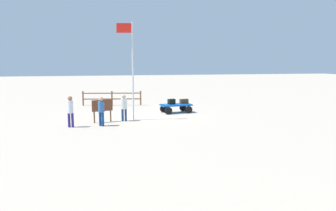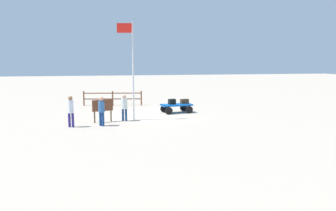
% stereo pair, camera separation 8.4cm
% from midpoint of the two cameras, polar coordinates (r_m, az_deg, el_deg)
% --- Properties ---
extents(ground_plane, '(120.00, 120.00, 0.00)m').
position_cam_midpoint_polar(ground_plane, '(22.29, -3.30, -1.54)').
color(ground_plane, '#B8A794').
extents(luggage_cart, '(2.28, 1.42, 0.62)m').
position_cam_midpoint_polar(luggage_cart, '(22.78, 1.26, -0.17)').
color(luggage_cart, '#0C50B3').
rests_on(luggage_cart, ground).
extents(suitcase_maroon, '(0.55, 0.45, 0.37)m').
position_cam_midpoint_polar(suitcase_maroon, '(22.69, 0.51, 0.69)').
color(suitcase_maroon, black).
rests_on(suitcase_maroon, luggage_cart).
extents(suitcase_navy, '(0.62, 0.40, 0.33)m').
position_cam_midpoint_polar(suitcase_navy, '(23.08, 2.73, 0.75)').
color(suitcase_navy, '#412E1B').
rests_on(suitcase_navy, luggage_cart).
extents(worker_lead, '(0.49, 0.49, 1.61)m').
position_cam_midpoint_polar(worker_lead, '(19.77, -7.89, -0.02)').
color(worker_lead, navy).
rests_on(worker_lead, ground).
extents(worker_trailing, '(0.49, 0.49, 1.66)m').
position_cam_midpoint_polar(worker_trailing, '(18.47, -11.83, -0.58)').
color(worker_trailing, navy).
rests_on(worker_trailing, ground).
extents(worker_supervisor, '(0.39, 0.39, 1.74)m').
position_cam_midpoint_polar(worker_supervisor, '(18.54, -16.97, -0.67)').
color(worker_supervisor, navy).
rests_on(worker_supervisor, ground).
extents(flagpole, '(0.98, 0.22, 5.97)m').
position_cam_midpoint_polar(flagpole, '(19.89, -6.66, 7.45)').
color(flagpole, silver).
rests_on(flagpole, ground).
extents(signboard, '(1.22, 0.42, 1.35)m').
position_cam_midpoint_polar(signboard, '(19.62, -11.63, -0.27)').
color(signboard, '#4C3319').
rests_on(signboard, ground).
extents(wooden_fence, '(4.75, 0.91, 1.19)m').
position_cam_midpoint_polar(wooden_fence, '(26.89, -9.96, 1.47)').
color(wooden_fence, brown).
rests_on(wooden_fence, ground).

